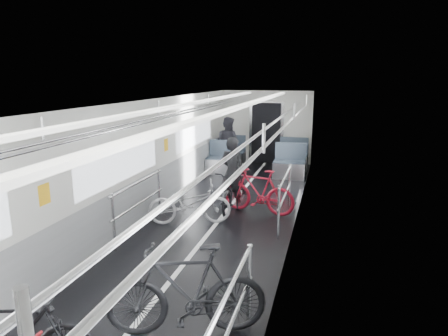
{
  "coord_description": "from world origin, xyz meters",
  "views": [
    {
      "loc": [
        2.09,
        -6.2,
        2.85
      ],
      "look_at": [
        0.0,
        1.55,
        1.0
      ],
      "focal_mm": 32.0,
      "sensor_mm": 36.0,
      "label": 1
    }
  ],
  "objects_px": {
    "bike_aisle": "(235,190)",
    "bike_left_far": "(190,203)",
    "person_seated": "(228,143)",
    "bike_right_near": "(186,290)",
    "person_standing": "(232,173)",
    "bike_right_far": "(258,191)",
    "bike_left_mid": "(18,336)"
  },
  "relations": [
    {
      "from": "bike_left_mid",
      "to": "bike_aisle",
      "type": "bearing_deg",
      "value": -26.44
    },
    {
      "from": "person_seated",
      "to": "person_standing",
      "type": "bearing_deg",
      "value": 125.61
    },
    {
      "from": "bike_right_near",
      "to": "person_seated",
      "type": "bearing_deg",
      "value": 172.16
    },
    {
      "from": "bike_aisle",
      "to": "person_standing",
      "type": "height_order",
      "value": "person_standing"
    },
    {
      "from": "bike_right_far",
      "to": "bike_aisle",
      "type": "distance_m",
      "value": 0.54
    },
    {
      "from": "bike_right_near",
      "to": "bike_aisle",
      "type": "relative_size",
      "value": 1.04
    },
    {
      "from": "bike_left_mid",
      "to": "bike_left_far",
      "type": "distance_m",
      "value": 4.34
    },
    {
      "from": "bike_right_far",
      "to": "person_standing",
      "type": "height_order",
      "value": "person_standing"
    },
    {
      "from": "bike_right_near",
      "to": "person_standing",
      "type": "bearing_deg",
      "value": 168.1
    },
    {
      "from": "bike_right_far",
      "to": "bike_right_near",
      "type": "bearing_deg",
      "value": 10.57
    },
    {
      "from": "bike_right_near",
      "to": "person_standing",
      "type": "xyz_separation_m",
      "value": [
        -0.58,
        4.45,
        0.26
      ]
    },
    {
      "from": "bike_right_near",
      "to": "person_standing",
      "type": "relative_size",
      "value": 1.12
    },
    {
      "from": "bike_left_far",
      "to": "person_seated",
      "type": "height_order",
      "value": "person_seated"
    },
    {
      "from": "bike_left_mid",
      "to": "bike_right_near",
      "type": "relative_size",
      "value": 0.82
    },
    {
      "from": "person_standing",
      "to": "person_seated",
      "type": "relative_size",
      "value": 0.98
    },
    {
      "from": "bike_left_mid",
      "to": "person_seated",
      "type": "height_order",
      "value": "person_seated"
    },
    {
      "from": "bike_left_far",
      "to": "bike_aisle",
      "type": "height_order",
      "value": "bike_aisle"
    },
    {
      "from": "bike_left_far",
      "to": "person_standing",
      "type": "xyz_separation_m",
      "value": [
        0.58,
        1.16,
        0.37
      ]
    },
    {
      "from": "bike_right_far",
      "to": "person_seated",
      "type": "distance_m",
      "value": 4.29
    },
    {
      "from": "bike_left_far",
      "to": "bike_right_near",
      "type": "bearing_deg",
      "value": 179.59
    },
    {
      "from": "bike_left_far",
      "to": "bike_right_near",
      "type": "height_order",
      "value": "bike_right_near"
    },
    {
      "from": "bike_left_mid",
      "to": "bike_right_near",
      "type": "xyz_separation_m",
      "value": [
        1.31,
        1.05,
        0.1
      ]
    },
    {
      "from": "person_seated",
      "to": "bike_right_near",
      "type": "bearing_deg",
      "value": 120.94
    },
    {
      "from": "bike_right_near",
      "to": "person_seated",
      "type": "height_order",
      "value": "person_seated"
    },
    {
      "from": "bike_right_far",
      "to": "bike_aisle",
      "type": "xyz_separation_m",
      "value": [
        -0.53,
        0.08,
        -0.03
      ]
    },
    {
      "from": "bike_aisle",
      "to": "bike_left_far",
      "type": "bearing_deg",
      "value": -120.54
    },
    {
      "from": "bike_aisle",
      "to": "bike_right_near",
      "type": "bearing_deg",
      "value": -82.16
    },
    {
      "from": "person_standing",
      "to": "person_seated",
      "type": "distance_m",
      "value": 3.9
    },
    {
      "from": "person_standing",
      "to": "bike_left_mid",
      "type": "bearing_deg",
      "value": 94.95
    },
    {
      "from": "bike_right_near",
      "to": "person_seated",
      "type": "xyz_separation_m",
      "value": [
        -1.66,
        8.2,
        0.28
      ]
    },
    {
      "from": "bike_right_near",
      "to": "bike_aisle",
      "type": "bearing_deg",
      "value": 167.21
    },
    {
      "from": "bike_aisle",
      "to": "bike_right_far",
      "type": "bearing_deg",
      "value": -7.58
    }
  ]
}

